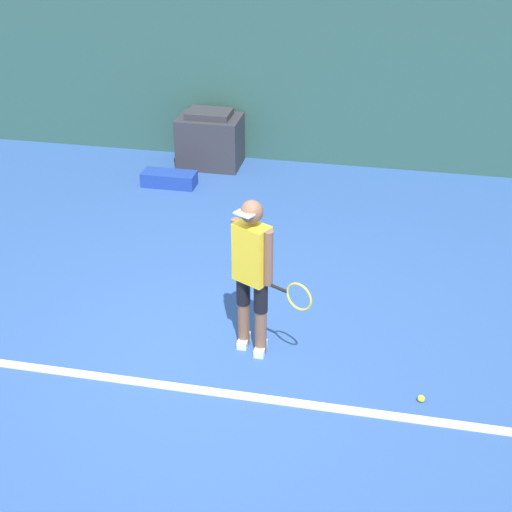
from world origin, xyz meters
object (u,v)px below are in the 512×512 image
at_px(tennis_player, 253,271).
at_px(covered_chair, 210,140).
at_px(tennis_ball, 421,399).
at_px(equipment_bag, 169,179).

relative_size(tennis_player, covered_chair, 1.70).
height_order(tennis_player, covered_chair, tennis_player).
bearing_deg(covered_chair, tennis_ball, -56.95).
bearing_deg(tennis_player, tennis_ball, 10.92).
xyz_separation_m(tennis_player, covered_chair, (-1.65, 4.64, -0.50)).
distance_m(tennis_ball, covered_chair, 6.13).
distance_m(tennis_player, tennis_ball, 1.97).
distance_m(tennis_player, equipment_bag, 4.33).
relative_size(covered_chair, equipment_bag, 1.20).
bearing_deg(equipment_bag, tennis_ball, -48.33).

